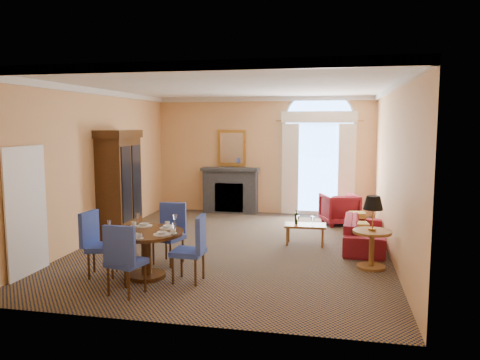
% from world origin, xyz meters
% --- Properties ---
extents(ground, '(7.50, 7.50, 0.00)m').
position_xyz_m(ground, '(0.00, 0.00, 0.00)').
color(ground, '#121A3A').
rests_on(ground, ground).
extents(room_envelope, '(6.04, 7.52, 3.45)m').
position_xyz_m(room_envelope, '(-0.03, 0.67, 2.51)').
color(room_envelope, '#EFB272').
rests_on(room_envelope, ground).
extents(armoire, '(0.67, 1.19, 2.34)m').
position_xyz_m(armoire, '(-2.72, 0.44, 1.13)').
color(armoire, '#341D0C').
rests_on(armoire, ground).
extents(dining_table, '(1.21, 1.21, 0.96)m').
position_xyz_m(dining_table, '(-1.00, -2.15, 0.57)').
color(dining_table, '#341D0C').
rests_on(dining_table, ground).
extents(dining_chair_north, '(0.59, 0.59, 1.06)m').
position_xyz_m(dining_chair_north, '(-0.91, -1.26, 0.61)').
color(dining_chair_north, '#283FA0').
rests_on(dining_chair_north, ground).
extents(dining_chair_south, '(0.58, 0.58, 1.06)m').
position_xyz_m(dining_chair_south, '(-0.98, -3.01, 0.61)').
color(dining_chair_south, '#283FA0').
rests_on(dining_chair_south, ground).
extents(dining_chair_east, '(0.52, 0.50, 1.06)m').
position_xyz_m(dining_chair_east, '(-0.17, -2.21, 0.61)').
color(dining_chair_east, '#283FA0').
rests_on(dining_chair_east, ground).
extents(dining_chair_west, '(0.59, 0.59, 1.06)m').
position_xyz_m(dining_chair_west, '(-1.83, -2.22, 0.61)').
color(dining_chair_west, '#283FA0').
rests_on(dining_chair_west, ground).
extents(sofa, '(0.87, 2.01, 0.58)m').
position_xyz_m(sofa, '(2.55, 0.50, 0.29)').
color(sofa, maroon).
rests_on(sofa, ground).
extents(armchair, '(1.06, 1.07, 0.76)m').
position_xyz_m(armchair, '(2.08, 2.59, 0.38)').
color(armchair, maroon).
rests_on(armchair, ground).
extents(coffee_table, '(0.86, 0.51, 0.73)m').
position_xyz_m(coffee_table, '(1.37, 0.43, 0.40)').
color(coffee_table, brown).
rests_on(coffee_table, ground).
extents(side_table, '(0.66, 0.66, 1.23)m').
position_xyz_m(side_table, '(2.60, -0.91, 0.76)').
color(side_table, brown).
rests_on(side_table, ground).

